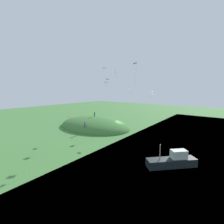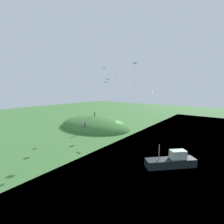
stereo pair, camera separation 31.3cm
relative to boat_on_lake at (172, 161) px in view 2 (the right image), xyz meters
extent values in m
plane|color=#427739|center=(18.51, -12.54, -0.84)|extent=(160.00, 160.00, 0.00)
ellipsoid|color=#3B7033|center=(26.62, -10.90, -0.84)|extent=(23.80, 16.50, 6.45)
cube|color=#6D6251|center=(41.29, -16.31, -0.82)|extent=(15.00, 5.19, 0.04)
cube|color=black|center=(0.14, 0.14, -0.23)|extent=(6.45, 6.49, 1.23)
cube|color=#A9BAAB|center=(-0.65, -0.65, 1.02)|extent=(2.46, 2.47, 1.26)
cylinder|color=gray|center=(1.44, 1.45, 1.53)|extent=(0.14, 0.14, 2.29)
cube|color=#373731|center=(26.28, -10.75, 2.76)|extent=(0.16, 0.25, 0.76)
cylinder|color=#288F5E|center=(26.28, -10.75, 3.44)|extent=(0.49, 0.49, 0.60)
sphere|color=beige|center=(26.28, -10.75, 3.86)|extent=(0.23, 0.23, 0.23)
cube|color=#2C244E|center=(23.47, -4.18, 1.21)|extent=(0.27, 0.23, 0.77)
cylinder|color=purple|center=(23.47, -4.18, 1.90)|extent=(0.59, 0.59, 0.61)
sphere|color=#A3714D|center=(23.47, -4.18, 2.32)|extent=(0.23, 0.23, 0.23)
cube|color=white|center=(23.80, -17.89, 16.46)|extent=(1.06, 1.01, 0.05)
cylinder|color=white|center=(23.91, -18.16, 15.31)|extent=(0.15, 0.04, 1.86)
cube|color=silver|center=(11.53, -8.76, 16.38)|extent=(1.18, 1.41, 0.29)
cylinder|color=silver|center=(11.40, -9.04, 15.15)|extent=(0.19, 0.22, 1.86)
cube|color=white|center=(19.80, -7.75, 15.89)|extent=(1.41, 1.19, 0.05)
cylinder|color=white|center=(19.92, -7.46, 15.14)|extent=(0.13, 0.07, 0.90)
cube|color=white|center=(13.09, -22.48, 9.96)|extent=(0.76, 1.01, 0.20)
cylinder|color=white|center=(13.33, -22.20, 9.18)|extent=(0.18, 0.16, 1.08)
cube|color=white|center=(12.41, -20.97, 9.22)|extent=(0.94, 0.95, 0.20)
cylinder|color=white|center=(12.64, -21.09, 8.54)|extent=(0.11, 0.13, 0.96)
cube|color=white|center=(10.08, -6.07, 13.01)|extent=(0.69, 0.55, 0.07)
cylinder|color=white|center=(10.01, -6.11, 12.18)|extent=(0.17, 0.11, 1.35)
cube|color=white|center=(20.58, -10.04, 13.30)|extent=(0.95, 0.76, 0.22)
cylinder|color=white|center=(20.78, -10.06, 12.14)|extent=(0.09, 0.14, 1.90)
cube|color=white|center=(18.94, -10.90, 8.60)|extent=(0.80, 1.08, 0.08)
cylinder|color=white|center=(19.14, -11.14, 7.41)|extent=(0.18, 0.18, 1.87)
cube|color=white|center=(15.31, -12.70, 10.65)|extent=(0.95, 0.69, 0.08)
cylinder|color=white|center=(15.23, -12.98, 9.70)|extent=(0.11, 0.23, 1.43)
cube|color=silver|center=(15.30, -6.45, 14.31)|extent=(0.64, 0.74, 0.04)
cylinder|color=silver|center=(15.08, -6.49, 13.62)|extent=(0.13, 0.15, 1.06)
cube|color=white|center=(16.49, -4.57, 12.22)|extent=(1.10, 1.14, 0.10)
cylinder|color=white|center=(16.74, -4.58, 11.49)|extent=(0.12, 0.08, 1.00)
camera|label=1|loc=(-5.97, 22.75, 10.58)|focal=24.77mm
camera|label=2|loc=(-6.22, 22.56, 10.58)|focal=24.77mm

